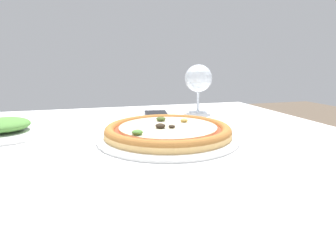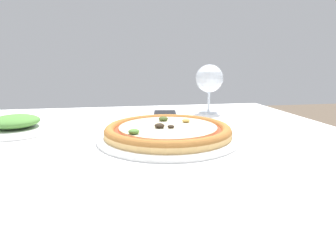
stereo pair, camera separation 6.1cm
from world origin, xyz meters
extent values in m
cube|color=brown|center=(0.00, 0.00, 0.73)|extent=(1.01, 0.92, 0.04)
cube|color=white|center=(0.00, 0.00, 0.75)|extent=(1.11, 1.02, 0.01)
cylinder|color=brown|center=(0.45, 0.40, 0.36)|extent=(0.06, 0.06, 0.71)
cylinder|color=white|center=(0.10, 0.02, 0.76)|extent=(0.31, 0.31, 0.01)
cylinder|color=#E0B26B|center=(0.10, 0.02, 0.77)|extent=(0.28, 0.28, 0.01)
torus|color=#A3662D|center=(0.10, 0.02, 0.78)|extent=(0.28, 0.28, 0.02)
cylinder|color=#BC381E|center=(0.10, 0.02, 0.78)|extent=(0.23, 0.23, 0.00)
cylinder|color=beige|center=(0.10, 0.02, 0.78)|extent=(0.21, 0.21, 0.00)
ellipsoid|color=#2D2319|center=(0.08, 0.01, 0.79)|extent=(0.02, 0.02, 0.01)
ellipsoid|color=#425123|center=(0.10, 0.08, 0.79)|extent=(0.02, 0.02, 0.01)
ellipsoid|color=#BC9342|center=(0.15, 0.05, 0.79)|extent=(0.02, 0.02, 0.01)
ellipsoid|color=#4C7A33|center=(0.02, -0.04, 0.79)|extent=(0.02, 0.02, 0.01)
ellipsoid|color=#2D2319|center=(0.10, 0.00, 0.79)|extent=(0.01, 0.01, 0.01)
cylinder|color=silver|center=(0.29, 0.32, 0.76)|extent=(0.06, 0.06, 0.00)
cylinder|color=silver|center=(0.29, 0.32, 0.79)|extent=(0.01, 0.01, 0.07)
sphere|color=silver|center=(0.29, 0.32, 0.87)|extent=(0.09, 0.09, 0.09)
cube|color=#232328|center=(0.13, 0.27, 0.76)|extent=(0.09, 0.15, 0.01)
cube|color=black|center=(0.13, 0.27, 0.76)|extent=(0.08, 0.14, 0.00)
cylinder|color=white|center=(-0.26, 0.16, 0.76)|extent=(0.20, 0.20, 0.01)
ellipsoid|color=#4C8438|center=(-0.26, 0.16, 0.78)|extent=(0.11, 0.11, 0.03)
camera|label=1|loc=(-0.07, -0.56, 0.92)|focal=30.00mm
camera|label=2|loc=(-0.01, -0.57, 0.92)|focal=30.00mm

